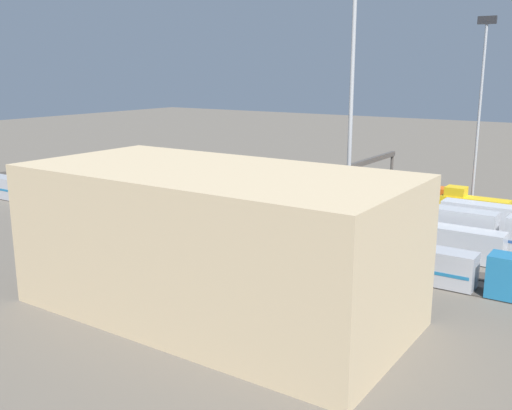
% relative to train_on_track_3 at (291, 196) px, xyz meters
% --- Properties ---
extents(ground_plane, '(400.00, 400.00, 0.00)m').
position_rel_train_on_track_3_xyz_m(ground_plane, '(3.63, 2.50, -2.62)').
color(ground_plane, '#60594F').
extents(track_bed_0, '(140.00, 2.80, 0.12)m').
position_rel_train_on_track_3_xyz_m(track_bed_0, '(3.63, -15.00, -2.56)').
color(track_bed_0, '#3D3833').
rests_on(track_bed_0, ground_plane).
extents(track_bed_1, '(140.00, 2.80, 0.12)m').
position_rel_train_on_track_3_xyz_m(track_bed_1, '(3.63, -10.00, -2.56)').
color(track_bed_1, '#3D3833').
rests_on(track_bed_1, ground_plane).
extents(track_bed_2, '(140.00, 2.80, 0.12)m').
position_rel_train_on_track_3_xyz_m(track_bed_2, '(3.63, -5.00, -2.56)').
color(track_bed_2, '#3D3833').
rests_on(track_bed_2, ground_plane).
extents(track_bed_3, '(140.00, 2.80, 0.12)m').
position_rel_train_on_track_3_xyz_m(track_bed_3, '(3.63, 0.00, -2.56)').
color(track_bed_3, '#4C443D').
rests_on(track_bed_3, ground_plane).
extents(track_bed_4, '(140.00, 2.80, 0.12)m').
position_rel_train_on_track_3_xyz_m(track_bed_4, '(3.63, 5.00, -2.56)').
color(track_bed_4, '#3D3833').
rests_on(track_bed_4, ground_plane).
extents(track_bed_5, '(140.00, 2.80, 0.12)m').
position_rel_train_on_track_3_xyz_m(track_bed_5, '(3.63, 10.00, -2.56)').
color(track_bed_5, '#4C443D').
rests_on(track_bed_5, ground_plane).
extents(track_bed_6, '(140.00, 2.80, 0.12)m').
position_rel_train_on_track_3_xyz_m(track_bed_6, '(3.63, 15.00, -2.56)').
color(track_bed_6, '#3D3833').
rests_on(track_bed_6, ground_plane).
extents(track_bed_7, '(140.00, 2.80, 0.12)m').
position_rel_train_on_track_3_xyz_m(track_bed_7, '(3.63, 20.00, -2.56)').
color(track_bed_7, '#3D3833').
rests_on(track_bed_7, ground_plane).
extents(train_on_track_3, '(95.60, 3.00, 5.00)m').
position_rel_train_on_track_3_xyz_m(train_on_track_3, '(0.00, 0.00, 0.00)').
color(train_on_track_3, silver).
rests_on(train_on_track_3, ground_plane).
extents(train_on_track_7, '(114.80, 3.06, 4.40)m').
position_rel_train_on_track_3_xyz_m(train_on_track_7, '(3.58, 20.00, -0.57)').
color(train_on_track_7, '#1E6B9E').
rests_on(train_on_track_7, ground_plane).
extents(train_on_track_0, '(10.00, 3.00, 5.00)m').
position_rel_train_on_track_3_xyz_m(train_on_track_0, '(-18.56, -15.00, -0.46)').
color(train_on_track_0, '#D85914').
rests_on(train_on_track_0, ground_plane).
extents(train_on_track_4, '(47.20, 3.06, 5.00)m').
position_rel_train_on_track_3_xyz_m(train_on_track_4, '(-33.62, 5.00, -0.01)').
color(train_on_track_4, '#B7BABF').
rests_on(train_on_track_4, ground_plane).
extents(train_on_track_5, '(47.20, 3.00, 3.80)m').
position_rel_train_on_track_3_xyz_m(train_on_track_5, '(-11.47, 10.00, -0.60)').
color(train_on_track_5, '#B7BABF').
rests_on(train_on_track_5, ground_plane).
extents(train_on_track_1, '(10.00, 3.00, 5.00)m').
position_rel_train_on_track_3_xyz_m(train_on_track_1, '(-26.47, -10.00, -0.46)').
color(train_on_track_1, gold).
rests_on(train_on_track_1, ground_plane).
extents(train_on_track_2, '(10.00, 3.00, 5.00)m').
position_rel_train_on_track_3_xyz_m(train_on_track_2, '(47.14, -5.00, -0.46)').
color(train_on_track_2, gold).
rests_on(train_on_track_2, ground_plane).
extents(light_mast_0, '(2.80, 0.70, 30.87)m').
position_rel_train_on_track_3_xyz_m(light_mast_0, '(-24.31, -18.17, 16.70)').
color(light_mast_0, '#9EA0A5').
rests_on(light_mast_0, ground_plane).
extents(light_mast_1, '(2.80, 0.70, 31.50)m').
position_rel_train_on_track_3_xyz_m(light_mast_1, '(-21.00, 23.44, 17.04)').
color(light_mast_1, '#9EA0A5').
rests_on(light_mast_1, ground_plane).
extents(signal_gantry, '(0.70, 40.00, 8.80)m').
position_rel_train_on_track_3_xyz_m(signal_gantry, '(-10.52, 2.50, 5.11)').
color(signal_gantry, '#4C4742').
rests_on(signal_gantry, ground_plane).
extents(maintenance_shed, '(36.25, 17.69, 13.88)m').
position_rel_train_on_track_3_xyz_m(maintenance_shed, '(-14.85, 39.35, 4.32)').
color(maintenance_shed, tan).
rests_on(maintenance_shed, ground_plane).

